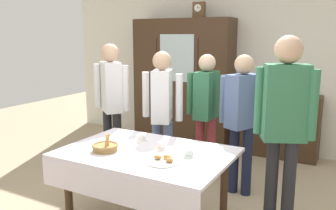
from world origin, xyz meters
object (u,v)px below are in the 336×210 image
at_px(wall_cabinet, 183,82).
at_px(pastry_plate, 163,161).
at_px(person_beside_shelf, 284,116).
at_px(bookshelf_low, 278,125).
at_px(person_behind_table_left, 206,105).
at_px(tea_cup_near_left, 189,153).
at_px(person_by_cabinet, 242,112).
at_px(book_stack, 280,90).
at_px(person_behind_table_right, 162,106).
at_px(dining_table, 145,163).
at_px(spoon_far_left, 138,155).
at_px(mantel_clock, 199,10).
at_px(spoon_near_left, 209,147).
at_px(person_near_right_end, 111,96).
at_px(tea_cup_far_left, 162,146).
at_px(bread_basket, 105,147).
at_px(spoon_center, 218,156).
at_px(tea_cup_near_right, 141,138).

distance_m(wall_cabinet, pastry_plate, 2.98).
height_order(pastry_plate, person_beside_shelf, person_beside_shelf).
distance_m(bookshelf_low, person_behind_table_left, 1.47).
xyz_separation_m(tea_cup_near_left, person_by_cabinet, (0.14, 1.05, 0.17)).
bearing_deg(pastry_plate, wall_cabinet, 113.20).
distance_m(book_stack, person_behind_table_right, 1.97).
distance_m(pastry_plate, person_behind_table_right, 1.25).
relative_size(dining_table, spoon_far_left, 12.55).
relative_size(mantel_clock, person_beside_shelf, 0.14).
bearing_deg(pastry_plate, person_by_cabinet, 78.48).
height_order(tea_cup_near_left, spoon_near_left, tea_cup_near_left).
bearing_deg(person_beside_shelf, wall_cabinet, 133.81).
height_order(bookshelf_low, spoon_far_left, bookshelf_low).
xyz_separation_m(person_near_right_end, person_behind_table_left, (1.09, 0.45, -0.08)).
xyz_separation_m(bookshelf_low, tea_cup_far_left, (-0.55, -2.48, 0.30)).
height_order(bookshelf_low, spoon_near_left, bookshelf_low).
height_order(bread_basket, spoon_center, bread_basket).
bearing_deg(pastry_plate, tea_cup_near_left, 63.13).
bearing_deg(person_by_cabinet, tea_cup_far_left, -114.19).
distance_m(book_stack, tea_cup_near_left, 2.56).
relative_size(tea_cup_near_right, person_near_right_end, 0.08).
bearing_deg(wall_cabinet, mantel_clock, -0.14).
bearing_deg(tea_cup_near_left, spoon_near_left, 77.76).
height_order(spoon_center, person_by_cabinet, person_by_cabinet).
bearing_deg(person_behind_table_right, person_beside_shelf, -15.78).
bearing_deg(spoon_center, person_by_cabinet, 95.04).
bearing_deg(dining_table, person_by_cabinet, 65.15).
distance_m(pastry_plate, spoon_near_left, 0.56).
xyz_separation_m(tea_cup_near_left, tea_cup_near_right, (-0.60, 0.16, -0.00)).
xyz_separation_m(dining_table, person_beside_shelf, (1.08, 0.52, 0.44)).
distance_m(person_near_right_end, person_behind_table_left, 1.18).
distance_m(tea_cup_near_right, spoon_center, 0.83).
xyz_separation_m(person_behind_table_left, person_behind_table_right, (-0.35, -0.47, 0.03)).
relative_size(book_stack, spoon_far_left, 1.69).
height_order(tea_cup_far_left, person_near_right_end, person_near_right_end).
bearing_deg(dining_table, person_near_right_end, 139.01).
bearing_deg(person_behind_table_right, wall_cabinet, 108.42).
bearing_deg(dining_table, spoon_center, 18.86).
height_order(tea_cup_near_left, bread_basket, bread_basket).
bearing_deg(spoon_center, mantel_clock, 117.70).
height_order(person_beside_shelf, person_behind_table_left, person_beside_shelf).
bearing_deg(spoon_center, tea_cup_near_left, -153.73).
height_order(tea_cup_near_right, person_behind_table_left, person_behind_table_left).
xyz_separation_m(tea_cup_far_left, person_behind_table_right, (-0.43, 0.77, 0.19)).
bearing_deg(person_behind_table_left, tea_cup_near_right, -100.94).
height_order(dining_table, person_by_cabinet, person_by_cabinet).
bearing_deg(spoon_near_left, dining_table, -139.14).
relative_size(mantel_clock, book_stack, 1.19).
distance_m(tea_cup_far_left, spoon_center, 0.53).
relative_size(book_stack, spoon_center, 1.69).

